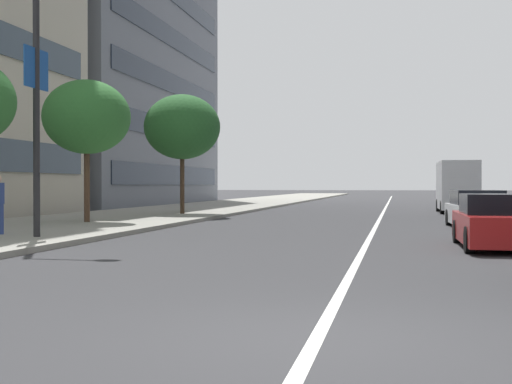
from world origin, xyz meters
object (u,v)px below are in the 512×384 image
street_tree_by_lamp_post (182,127)px  car_far_down_avenue (476,210)px  car_approaching_light (498,223)px  street_lamp_with_banners (46,52)px  delivery_van_ahead (457,186)px  street_tree_far_plaza (87,117)px

street_tree_by_lamp_post → car_far_down_avenue: bearing=-116.4°
car_approaching_light → street_tree_by_lamp_post: size_ratio=0.75×
car_approaching_light → street_tree_by_lamp_post: 19.94m
car_approaching_light → car_far_down_avenue: 8.18m
street_lamp_with_banners → street_tree_by_lamp_post: 15.44m
car_far_down_avenue → street_tree_by_lamp_post: size_ratio=0.80×
car_approaching_light → delivery_van_ahead: size_ratio=0.80×
car_approaching_light → street_tree_far_plaza: (6.61, 14.07, 3.53)m
car_approaching_light → street_lamp_with_banners: street_lamp_with_banners is taller
street_lamp_with_banners → street_tree_far_plaza: street_lamp_with_banners is taller
street_tree_far_plaza → street_tree_by_lamp_post: (8.14, -1.20, 0.28)m
street_tree_far_plaza → car_approaching_light: bearing=-115.2°
car_approaching_light → street_tree_far_plaza: bearing=64.3°
car_approaching_light → delivery_van_ahead: (22.19, -0.85, 0.90)m
delivery_van_ahead → street_lamp_with_banners: size_ratio=0.65×
car_approaching_light → delivery_van_ahead: delivery_van_ahead is taller
car_approaching_light → street_tree_far_plaza: size_ratio=0.81×
car_approaching_light → car_far_down_avenue: (8.17, -0.38, 0.03)m
street_lamp_with_banners → car_far_down_avenue: bearing=-54.1°
car_far_down_avenue → street_lamp_with_banners: (-8.80, 12.17, 4.53)m
car_approaching_light → street_lamp_with_banners: bearing=92.5°
car_approaching_light → car_far_down_avenue: bearing=-3.2°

